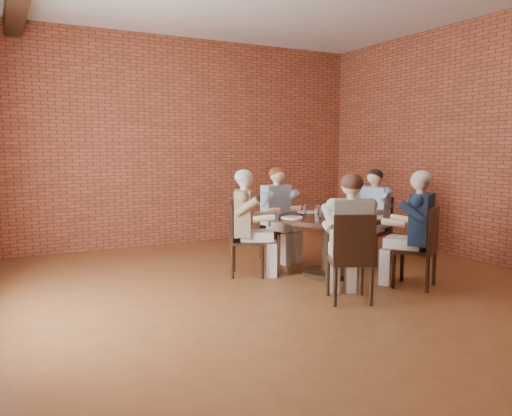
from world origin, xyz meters
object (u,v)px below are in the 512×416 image
diner_b (278,214)px  diner_c (247,223)px  chair_c (241,235)px  chair_d (351,255)px  chair_b (275,224)px  diner_a (372,216)px  smartphone (371,218)px  diner_d (350,238)px  dining_table (329,234)px  diner_e (416,230)px  chair_a (375,226)px  chair_e (423,244)px

diner_b → diner_c: bearing=-151.1°
chair_c → chair_d: (0.50, -1.57, 0.00)m
chair_b → chair_c: chair_c is taller
diner_a → chair_d: (-1.44, -1.35, -0.14)m
smartphone → chair_d: bearing=-146.7°
diner_a → diner_d: (-1.40, -1.27, 0.02)m
dining_table → chair_c: size_ratio=1.37×
dining_table → diner_d: diner_d is taller
diner_d → diner_e: (1.01, 0.07, 0.00)m
diner_e → diner_a: bearing=-140.1°
chair_b → diner_d: 2.13m
diner_a → chair_b: diner_a is taller
chair_a → diner_b: 1.37m
dining_table → diner_c: bearing=152.0°
diner_b → chair_c: size_ratio=1.42×
dining_table → diner_c: 1.04m
chair_b → smartphone: chair_b is taller
chair_c → diner_d: 1.59m
chair_c → chair_d: bearing=-134.3°
chair_b → diner_a: bearing=-44.2°
chair_a → chair_d: 2.04m
chair_c → diner_c: 0.18m
chair_a → smartphone: bearing=-62.4°
chair_b → chair_c: bearing=-151.3°
diner_a → chair_e: bearing=-32.8°
diner_c → smartphone: diner_c is taller
chair_a → diner_b: bearing=-139.3°
dining_table → chair_d: chair_d is taller
chair_d → smartphone: (0.85, 0.71, 0.24)m
chair_d → diner_d: 0.18m
diner_b → smartphone: diner_b is taller
chair_b → diner_c: size_ratio=0.70×
diner_c → dining_table: bearing=-90.0°
chair_b → chair_a: bearing=-41.5°
diner_a → diner_e: diner_e is taller
diner_b → chair_d: size_ratio=1.41×
diner_c → diner_e: 2.01m
dining_table → chair_e: 1.15m
diner_b → dining_table: bearing=-90.0°
chair_a → diner_c: (-1.94, 0.16, 0.16)m
chair_b → smartphone: 1.57m
chair_e → diner_e: (-0.05, 0.07, 0.16)m
chair_c → smartphone: 1.62m
smartphone → diner_a: bearing=41.2°
diner_c → diner_d: bearing=-134.4°
diner_e → chair_c: bearing=-74.6°
dining_table → chair_d: bearing=-114.7°
chair_b → diner_c: diner_c is taller
diner_a → chair_d: diner_a is taller
diner_b → chair_e: size_ratio=1.41×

